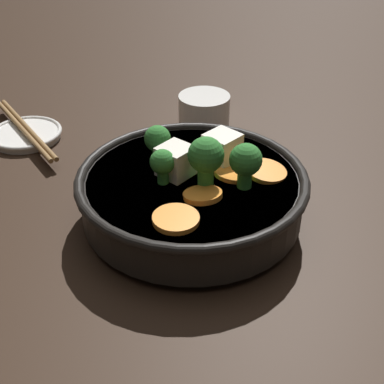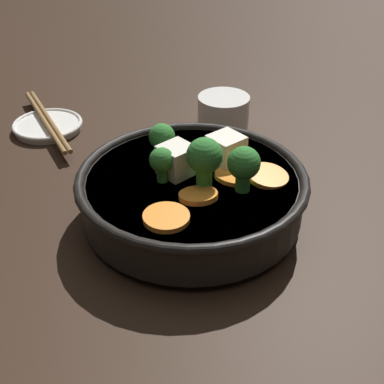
% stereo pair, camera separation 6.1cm
% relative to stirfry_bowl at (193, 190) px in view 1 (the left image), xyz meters
% --- Properties ---
extents(ground_plane, '(3.00, 3.00, 0.00)m').
position_rel_stirfry_bowl_xyz_m(ground_plane, '(-0.00, 0.00, -0.04)').
color(ground_plane, black).
extents(stirfry_bowl, '(0.26, 0.26, 0.12)m').
position_rel_stirfry_bowl_xyz_m(stirfry_bowl, '(0.00, 0.00, 0.00)').
color(stirfry_bowl, black).
rests_on(stirfry_bowl, ground_plane).
extents(side_saucer, '(0.11, 0.11, 0.01)m').
position_rel_stirfry_bowl_xyz_m(side_saucer, '(-0.18, 0.27, -0.03)').
color(side_saucer, white).
rests_on(side_saucer, ground_plane).
extents(tea_cup, '(0.08, 0.08, 0.05)m').
position_rel_stirfry_bowl_xyz_m(tea_cup, '(0.09, 0.23, -0.02)').
color(tea_cup, white).
rests_on(tea_cup, ground_plane).
extents(chopsticks_pair, '(0.08, 0.22, 0.01)m').
position_rel_stirfry_bowl_xyz_m(chopsticks_pair, '(-0.18, 0.27, -0.03)').
color(chopsticks_pair, olive).
rests_on(chopsticks_pair, side_saucer).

